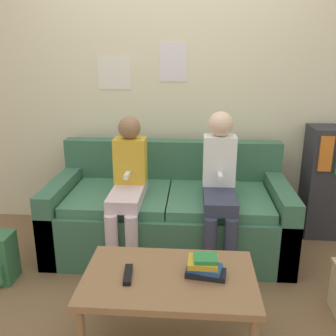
% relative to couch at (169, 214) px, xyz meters
% --- Properties ---
extents(ground_plane, '(10.00, 10.00, 0.00)m').
position_rel_couch_xyz_m(ground_plane, '(0.00, -0.55, -0.28)').
color(ground_plane, brown).
extents(wall_back, '(8.00, 0.06, 2.60)m').
position_rel_couch_xyz_m(wall_back, '(-0.00, 0.53, 1.02)').
color(wall_back, beige).
rests_on(wall_back, ground_plane).
extents(couch, '(1.86, 0.88, 0.82)m').
position_rel_couch_xyz_m(couch, '(0.00, 0.00, 0.00)').
color(couch, '#38664C').
rests_on(couch, ground_plane).
extents(coffee_table, '(0.90, 0.56, 0.44)m').
position_rel_couch_xyz_m(coffee_table, '(0.08, -1.10, 0.10)').
color(coffee_table, '#8E6642').
rests_on(coffee_table, ground_plane).
extents(person_left, '(0.24, 0.59, 1.09)m').
position_rel_couch_xyz_m(person_left, '(-0.29, -0.21, 0.33)').
color(person_left, silver).
rests_on(person_left, ground_plane).
extents(person_right, '(0.24, 0.59, 1.14)m').
position_rel_couch_xyz_m(person_right, '(0.38, -0.20, 0.36)').
color(person_right, '#33384C').
rests_on(person_right, ground_plane).
extents(tv_remote, '(0.06, 0.17, 0.02)m').
position_rel_couch_xyz_m(tv_remote, '(-0.14, -1.12, 0.17)').
color(tv_remote, black).
rests_on(tv_remote, coffee_table).
extents(book_stack, '(0.22, 0.15, 0.11)m').
position_rel_couch_xyz_m(book_stack, '(0.26, -1.08, 0.20)').
color(book_stack, black).
rests_on(book_stack, coffee_table).
extents(bookshelf, '(0.45, 0.33, 0.96)m').
position_rel_couch_xyz_m(bookshelf, '(1.38, 0.33, 0.20)').
color(bookshelf, '#2D2D33').
rests_on(bookshelf, ground_plane).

